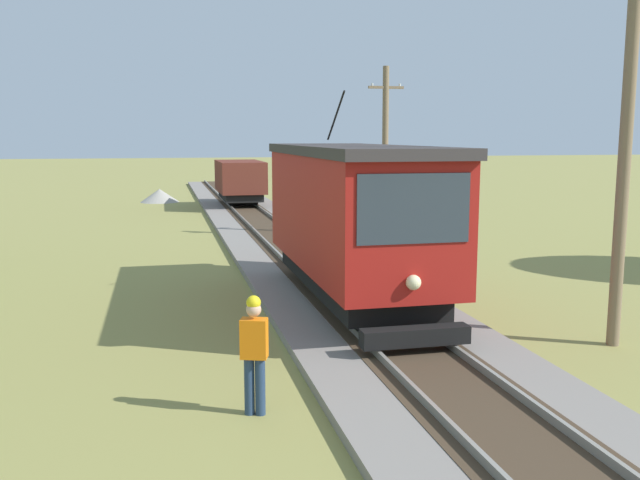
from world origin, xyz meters
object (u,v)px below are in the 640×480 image
object	(u,v)px
utility_pole_near_tram	(626,133)
gravel_pile	(160,195)
red_tram	(353,216)
utility_pole_mid	(385,152)
track_worker	(254,349)
freight_car	(240,180)

from	to	relation	value
utility_pole_near_tram	gravel_pile	xyz separation A→B (m)	(-8.59, 31.93, -3.68)
red_tram	utility_pole_mid	size ratio (longest dim) A/B	1.28
utility_pole_near_tram	track_worker	bearing A→B (deg)	-166.03
red_tram	utility_pole_near_tram	bearing A→B (deg)	-44.01
freight_car	utility_pole_mid	bearing A→B (deg)	-72.51
utility_pole_near_tram	utility_pole_mid	size ratio (longest dim) A/B	1.20
track_worker	freight_car	bearing A→B (deg)	-167.48
red_tram	gravel_pile	size ratio (longest dim) A/B	3.63
red_tram	gravel_pile	world-z (taller)	red_tram
utility_pole_mid	freight_car	bearing A→B (deg)	107.49
freight_car	utility_pole_mid	distance (m)	13.96
red_tram	utility_pole_mid	distance (m)	11.07
freight_car	track_worker	distance (m)	29.37
track_worker	gravel_pile	bearing A→B (deg)	-159.17
utility_pole_mid	utility_pole_near_tram	bearing A→B (deg)	-90.00
utility_pole_near_tram	freight_car	bearing A→B (deg)	98.63
red_tram	utility_pole_near_tram	size ratio (longest dim) A/B	1.07
red_tram	track_worker	size ratio (longest dim) A/B	4.79
utility_pole_near_tram	utility_pole_mid	xyz separation A→B (m)	(0.00, 14.20, -0.66)
utility_pole_mid	track_worker	distance (m)	17.74
utility_pole_near_tram	gravel_pile	world-z (taller)	utility_pole_near_tram
freight_car	gravel_pile	world-z (taller)	freight_car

